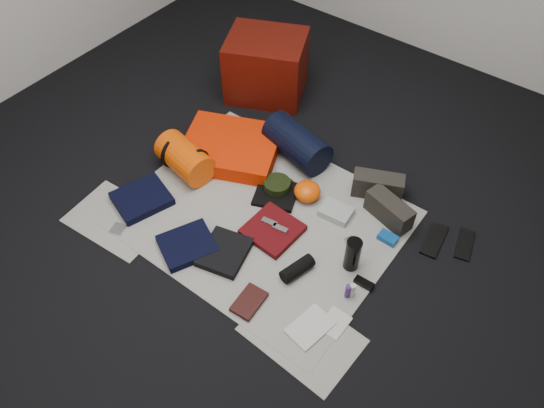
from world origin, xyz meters
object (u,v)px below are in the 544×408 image
Objects in this scene: red_cabinet at (266,66)px; navy_duffel at (297,143)px; sleeping_pad at (231,148)px; paperback_book at (249,302)px; stuff_sack at (185,158)px; compact_camera at (352,244)px; water_bottle at (353,254)px.

navy_duffel is (0.59, -0.45, -0.10)m from red_cabinet.
sleeping_pad reaches higher than paperback_book.
paperback_book is at bearing -79.93° from red_cabinet.
navy_duffel reaches higher than paperback_book.
stuff_sack reaches higher than compact_camera.
red_cabinet is 1.00m from stuff_sack.
sleeping_pad is 0.45m from navy_duffel.
water_bottle is 0.63m from paperback_book.
red_cabinet is at bearing 108.04° from sleeping_pad.
stuff_sack is (0.09, -0.99, -0.11)m from red_cabinet.
sleeping_pad is at bearing 130.43° from paperback_book.
stuff_sack is 0.82× the size of navy_duffel.
water_bottle is 1.13× the size of paperback_book.
red_cabinet is at bearing 120.33° from paperback_book.
sleeping_pad is 1.37× the size of navy_duffel.
stuff_sack is (-0.14, -0.30, 0.05)m from sleeping_pad.
paperback_book is (-0.25, -0.66, -0.01)m from compact_camera.
navy_duffel is at bearing 108.58° from paperback_book.
compact_camera is (0.70, -0.42, -0.10)m from navy_duffel.
stuff_sack is at bearing -179.87° from water_bottle.
navy_duffel is 4.82× the size of compact_camera.
navy_duffel reaches higher than sleeping_pad.
red_cabinet reaches higher than navy_duffel.
compact_camera is (1.29, -0.87, -0.21)m from red_cabinet.
water_bottle is at bearing -14.65° from sleeping_pad.
stuff_sack is at bearing 146.64° from paperback_book.
paperback_book is at bearing -45.48° from sleeping_pad.
red_cabinet is 0.75m from sleeping_pad.
compact_camera is 0.48× the size of paperback_book.
red_cabinet is at bearing 95.19° from stuff_sack.
red_cabinet is 2.82× the size of paperback_book.
compact_camera is at bearing -9.25° from sleeping_pad.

